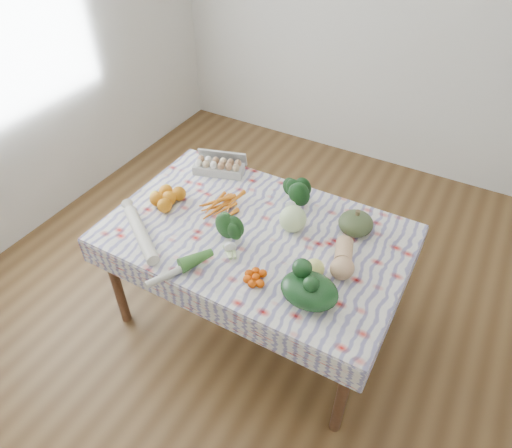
# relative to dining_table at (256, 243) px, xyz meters

# --- Properties ---
(ground) EXTENTS (4.50, 4.50, 0.00)m
(ground) POSITION_rel_dining_table_xyz_m (0.00, 0.00, -0.68)
(ground) COLOR #54381C
(ground) RESTS_ON ground
(wall_back) EXTENTS (4.00, 0.04, 2.80)m
(wall_back) POSITION_rel_dining_table_xyz_m (0.00, 2.25, 0.72)
(wall_back) COLOR silver
(wall_back) RESTS_ON ground
(dining_table) EXTENTS (1.60, 1.00, 0.75)m
(dining_table) POSITION_rel_dining_table_xyz_m (0.00, 0.00, 0.00)
(dining_table) COLOR brown
(dining_table) RESTS_ON ground
(tablecloth) EXTENTS (1.66, 1.06, 0.01)m
(tablecloth) POSITION_rel_dining_table_xyz_m (0.00, 0.00, 0.08)
(tablecloth) COLOR silver
(tablecloth) RESTS_ON dining_table
(egg_carton) EXTENTS (0.35, 0.22, 0.09)m
(egg_carton) POSITION_rel_dining_table_xyz_m (-0.49, 0.38, 0.13)
(egg_carton) COLOR #B5B5AF
(egg_carton) RESTS_ON tablecloth
(carrot_bunch) EXTENTS (0.27, 0.25, 0.04)m
(carrot_bunch) POSITION_rel_dining_table_xyz_m (-0.25, 0.09, 0.11)
(carrot_bunch) COLOR orange
(carrot_bunch) RESTS_ON tablecloth
(kale_bunch) EXTENTS (0.20, 0.18, 0.15)m
(kale_bunch) POSITION_rel_dining_table_xyz_m (0.07, 0.31, 0.16)
(kale_bunch) COLOR #123613
(kale_bunch) RESTS_ON tablecloth
(kabocha_squash) EXTENTS (0.25, 0.25, 0.13)m
(kabocha_squash) POSITION_rel_dining_table_xyz_m (0.48, 0.27, 0.15)
(kabocha_squash) COLOR #41502C
(kabocha_squash) RESTS_ON tablecloth
(cabbage) EXTENTS (0.20, 0.20, 0.15)m
(cabbage) POSITION_rel_dining_table_xyz_m (0.17, 0.12, 0.16)
(cabbage) COLOR beige
(cabbage) RESTS_ON tablecloth
(butternut_squash) EXTENTS (0.19, 0.29, 0.12)m
(butternut_squash) POSITION_rel_dining_table_xyz_m (0.51, -0.01, 0.14)
(butternut_squash) COLOR tan
(butternut_squash) RESTS_ON tablecloth
(orange_cluster) EXTENTS (0.28, 0.28, 0.09)m
(orange_cluster) POSITION_rel_dining_table_xyz_m (-0.57, -0.04, 0.13)
(orange_cluster) COLOR orange
(orange_cluster) RESTS_ON tablecloth
(broccoli) EXTENTS (0.23, 0.23, 0.12)m
(broccoli) POSITION_rel_dining_table_xyz_m (-0.07, -0.17, 0.14)
(broccoli) COLOR #194218
(broccoli) RESTS_ON tablecloth
(mandarin_cluster) EXTENTS (0.19, 0.19, 0.05)m
(mandarin_cluster) POSITION_rel_dining_table_xyz_m (0.18, -0.31, 0.11)
(mandarin_cluster) COLOR #E04B04
(mandarin_cluster) RESTS_ON tablecloth
(grapefruit) EXTENTS (0.14, 0.14, 0.10)m
(grapefruit) POSITION_rel_dining_table_xyz_m (0.42, -0.15, 0.14)
(grapefruit) COLOR #F2F477
(grapefruit) RESTS_ON tablecloth
(spinach_bag) EXTENTS (0.30, 0.25, 0.12)m
(spinach_bag) POSITION_rel_dining_table_xyz_m (0.46, -0.29, 0.15)
(spinach_bag) COLOR black
(spinach_bag) RESTS_ON tablecloth
(daikon) EXTENTS (0.44, 0.33, 0.07)m
(daikon) POSITION_rel_dining_table_xyz_m (-0.52, -0.36, 0.12)
(daikon) COLOR beige
(daikon) RESTS_ON tablecloth
(leek) EXTENTS (0.20, 0.34, 0.04)m
(leek) POSITION_rel_dining_table_xyz_m (-0.19, -0.46, 0.10)
(leek) COLOR beige
(leek) RESTS_ON tablecloth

